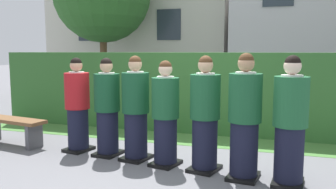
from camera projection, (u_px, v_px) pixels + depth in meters
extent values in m
plane|color=slate|center=(168.00, 165.00, 5.27)|extent=(60.00, 60.00, 0.00)
cylinder|color=black|center=(78.00, 130.00, 5.99)|extent=(0.34, 0.34, 0.72)
cube|color=black|center=(79.00, 149.00, 6.03)|extent=(0.45, 0.52, 0.05)
cylinder|color=#AD191E|center=(77.00, 91.00, 5.91)|extent=(0.41, 0.41, 0.60)
cylinder|color=white|center=(76.00, 73.00, 5.87)|extent=(0.25, 0.25, 0.03)
cube|color=#236038|center=(85.00, 83.00, 6.06)|extent=(0.04, 0.02, 0.26)
sphere|color=tan|center=(76.00, 65.00, 5.85)|extent=(0.20, 0.20, 0.20)
sphere|color=black|center=(76.00, 63.00, 5.85)|extent=(0.19, 0.19, 0.19)
cylinder|color=black|center=(108.00, 133.00, 5.74)|extent=(0.34, 0.34, 0.72)
cube|color=black|center=(108.00, 153.00, 5.78)|extent=(0.41, 0.49, 0.05)
cylinder|color=#144728|center=(107.00, 92.00, 5.66)|extent=(0.41, 0.41, 0.60)
cylinder|color=white|center=(106.00, 73.00, 5.62)|extent=(0.25, 0.25, 0.03)
cube|color=gold|center=(114.00, 84.00, 5.82)|extent=(0.04, 0.02, 0.26)
sphere|color=tan|center=(106.00, 66.00, 5.61)|extent=(0.20, 0.20, 0.20)
sphere|color=black|center=(106.00, 64.00, 5.60)|extent=(0.19, 0.19, 0.19)
cylinder|color=black|center=(136.00, 136.00, 5.50)|extent=(0.35, 0.35, 0.74)
cube|color=black|center=(136.00, 158.00, 5.54)|extent=(0.45, 0.52, 0.05)
cylinder|color=#144728|center=(135.00, 93.00, 5.42)|extent=(0.42, 0.42, 0.61)
cylinder|color=white|center=(135.00, 72.00, 5.38)|extent=(0.26, 0.26, 0.03)
cube|color=#236038|center=(143.00, 84.00, 5.58)|extent=(0.04, 0.02, 0.27)
sphere|color=tan|center=(135.00, 64.00, 5.37)|extent=(0.21, 0.21, 0.21)
sphere|color=#472D19|center=(135.00, 62.00, 5.36)|extent=(0.19, 0.19, 0.19)
cylinder|color=black|center=(165.00, 142.00, 5.22)|extent=(0.34, 0.34, 0.71)
cube|color=black|center=(165.00, 163.00, 5.26)|extent=(0.44, 0.51, 0.05)
cylinder|color=#19512D|center=(165.00, 98.00, 5.15)|extent=(0.40, 0.40, 0.59)
cylinder|color=white|center=(165.00, 77.00, 5.11)|extent=(0.25, 0.25, 0.03)
cube|color=#236038|center=(172.00, 89.00, 5.29)|extent=(0.04, 0.02, 0.26)
sphere|color=beige|center=(165.00, 69.00, 5.10)|extent=(0.20, 0.20, 0.20)
sphere|color=#472D19|center=(165.00, 67.00, 5.09)|extent=(0.18, 0.18, 0.18)
cube|color=white|center=(174.00, 102.00, 5.38)|extent=(0.15, 0.04, 0.20)
cylinder|color=black|center=(205.00, 145.00, 4.99)|extent=(0.36, 0.36, 0.74)
cube|color=black|center=(204.00, 168.00, 5.03)|extent=(0.47, 0.53, 0.05)
cylinder|color=#19512D|center=(205.00, 97.00, 4.91)|extent=(0.42, 0.42, 0.61)
cylinder|color=white|center=(206.00, 74.00, 4.87)|extent=(0.26, 0.26, 0.03)
cube|color=navy|center=(211.00, 87.00, 5.06)|extent=(0.04, 0.02, 0.27)
sphere|color=tan|center=(206.00, 65.00, 4.86)|extent=(0.21, 0.21, 0.21)
sphere|color=#472D19|center=(206.00, 63.00, 4.85)|extent=(0.19, 0.19, 0.19)
cube|color=white|center=(213.00, 101.00, 5.15)|extent=(0.15, 0.04, 0.20)
cylinder|color=black|center=(244.00, 150.00, 4.68)|extent=(0.36, 0.36, 0.76)
cube|color=black|center=(243.00, 176.00, 4.72)|extent=(0.43, 0.51, 0.05)
cylinder|color=#19512D|center=(245.00, 98.00, 4.59)|extent=(0.43, 0.43, 0.63)
cylinder|color=white|center=(246.00, 73.00, 4.55)|extent=(0.27, 0.27, 0.03)
cube|color=navy|center=(249.00, 87.00, 4.76)|extent=(0.04, 0.02, 0.28)
sphere|color=tan|center=(246.00, 64.00, 4.54)|extent=(0.21, 0.21, 0.21)
sphere|color=#472D19|center=(246.00, 61.00, 4.54)|extent=(0.20, 0.20, 0.20)
cube|color=white|center=(249.00, 102.00, 4.85)|extent=(0.15, 0.02, 0.20)
cylinder|color=black|center=(289.00, 156.00, 4.45)|extent=(0.36, 0.36, 0.75)
cube|color=black|center=(288.00, 182.00, 4.50)|extent=(0.42, 0.50, 0.05)
cylinder|color=#1E5B33|center=(291.00, 102.00, 4.37)|extent=(0.42, 0.42, 0.62)
cylinder|color=white|center=(292.00, 76.00, 4.33)|extent=(0.26, 0.26, 0.03)
cube|color=navy|center=(293.00, 90.00, 4.54)|extent=(0.04, 0.02, 0.27)
sphere|color=beige|center=(293.00, 66.00, 4.32)|extent=(0.21, 0.21, 0.21)
sphere|color=black|center=(293.00, 63.00, 4.31)|extent=(0.19, 0.19, 0.19)
cube|color=#33662D|center=(203.00, 92.00, 7.40)|extent=(9.20, 0.70, 1.64)
cube|color=beige|center=(149.00, 41.00, 15.59)|extent=(7.31, 4.47, 4.22)
cube|color=#2D3842|center=(89.00, 27.00, 13.90)|extent=(0.90, 0.04, 1.10)
cube|color=#2D3842|center=(169.00, 25.00, 12.89)|extent=(0.90, 0.04, 1.10)
cube|color=silver|center=(316.00, 15.00, 11.97)|extent=(5.38, 3.44, 5.72)
cylinder|color=brown|center=(104.00, 70.00, 12.28)|extent=(0.24, 0.24, 2.05)
cube|color=brown|center=(12.00, 120.00, 6.36)|extent=(1.44, 0.58, 0.06)
cube|color=#4C4C51|center=(34.00, 136.00, 6.14)|extent=(0.13, 0.33, 0.42)
cube|color=#477A38|center=(193.00, 140.00, 6.75)|extent=(9.20, 0.90, 0.01)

